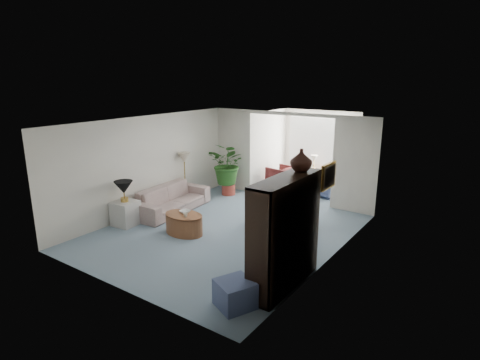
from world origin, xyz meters
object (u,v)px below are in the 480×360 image
Objects in this scene: framed_picture at (329,176)px; sunroom_chair_maroon at (281,177)px; table_lamp at (124,187)px; coffee_table at (184,224)px; entertainment_cabinet at (285,233)px; sunroom_chair_blue at (326,184)px; sofa at (172,199)px; end_table at (126,213)px; coffee_bowl at (185,212)px; cabinet_urn at (301,160)px; plant_pot at (228,189)px; sunroom_table at (313,178)px; side_table_dark at (304,216)px; floor_lamp at (184,158)px; ottoman at (235,294)px; coffee_cup at (186,215)px; wingback_chair at (272,210)px.

framed_picture is 0.65× the size of sunroom_chair_maroon.
coffee_table is (1.50, 0.41, -0.71)m from table_lamp.
entertainment_cabinet is 2.43× the size of sunroom_chair_blue.
table_lamp is at bearing 166.79° from sofa.
coffee_bowl is at bearing 19.41° from end_table.
plant_pot is at bearing 140.55° from cabinet_urn.
coffee_table is 4.79m from sunroom_chair_blue.
sunroom_chair_maroon is (0.95, 1.55, 0.19)m from plant_pot.
coffee_bowl reaches higher than sunroom_table.
side_table_dark is (2.13, 1.76, -0.18)m from coffee_bowl.
sofa is 2.93× the size of sunroom_chair_blue.
framed_picture is 0.53× the size of coffee_table.
coffee_table is 4.01× the size of coffee_bowl.
floor_lamp is 3.83m from side_table_dark.
framed_picture is 2.25m from side_table_dark.
sunroom_table is at bearing 105.24° from ottoman.
framed_picture reaches higher than sunroom_chair_maroon.
sunroom_table is (0.58, 5.40, -0.24)m from coffee_cup.
end_table is 3.48m from wingback_chair.
sofa reaches higher than coffee_bowl.
floor_lamp is at bearing -21.06° from sunroom_chair_maroon.
table_lamp reaches higher than sofa.
side_table_dark is at bearing 45.41° from coffee_cup.
sunroom_chair_blue is (1.48, 4.55, 0.13)m from coffee_table.
sunroom_chair_blue reaches higher than sunroom_chair_maroon.
sunroom_chair_maroon is (-1.50, 0.00, -0.00)m from sunroom_chair_blue.
framed_picture is at bearing 71.94° from cabinet_urn.
floor_lamp reaches higher than coffee_cup.
coffee_table is at bearing 146.31° from coffee_cup.
sofa is 2.09m from plant_pot.
cabinet_urn is at bearing -2.42° from coffee_cup.
coffee_cup reaches higher than ottoman.
ottoman is at bearing -39.78° from floor_lamp.
coffee_bowl is 4.71m from sunroom_chair_blue.
table_lamp reaches higher than sunroom_table.
end_table is 0.68× the size of wingback_chair.
cabinet_urn is 0.96× the size of plant_pot.
end_table is at bearing 176.02° from entertainment_cabinet.
cabinet_urn reaches higher than plant_pot.
wingback_chair is at bearing -156.80° from side_table_dark.
coffee_cup is (0.20, -0.20, 0.02)m from coffee_bowl.
table_lamp is at bearing 158.65° from sunroom_chair_blue.
sunroom_chair_blue is (-1.47, 4.77, -1.74)m from cabinet_urn.
coffee_bowl is 0.31× the size of sunroom_chair_maroon.
coffee_table is at bearing -171.28° from framed_picture.
plant_pot is 1.83m from sunroom_chair_maroon.
end_table is at bearing 5.14° from wingback_chair.
entertainment_cabinet is (2.95, -0.72, 0.73)m from coffee_table.
cabinet_urn is (0.87, -2.07, 1.80)m from side_table_dark.
sunroom_chair_blue is at bearing 59.03° from table_lamp.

